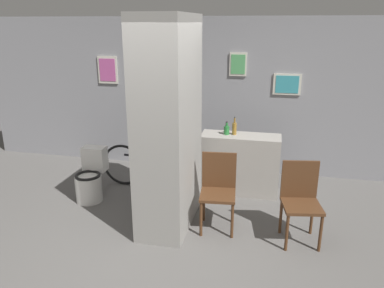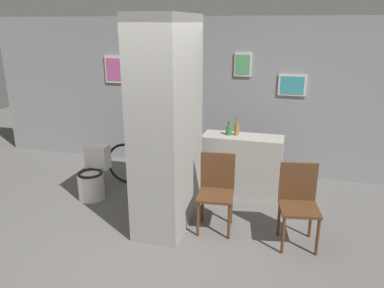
{
  "view_description": "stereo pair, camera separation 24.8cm",
  "coord_description": "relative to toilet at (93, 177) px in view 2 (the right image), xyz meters",
  "views": [
    {
      "loc": [
        1.32,
        -3.62,
        2.49
      ],
      "look_at": [
        0.28,
        1.02,
        0.95
      ],
      "focal_mm": 35.0,
      "sensor_mm": 36.0,
      "label": 1
    },
    {
      "loc": [
        1.56,
        -3.56,
        2.49
      ],
      "look_at": [
        0.28,
        1.02,
        0.95
      ],
      "focal_mm": 35.0,
      "sensor_mm": 36.0,
      "label": 2
    }
  ],
  "objects": [
    {
      "name": "ground_plane",
      "position": [
        1.24,
        -0.98,
        -0.32
      ],
      "size": [
        14.0,
        14.0,
        0.0
      ],
      "primitive_type": "plane",
      "color": "#5B5956"
    },
    {
      "name": "wall_back",
      "position": [
        1.24,
        1.65,
        0.99
      ],
      "size": [
        8.0,
        0.09,
        2.6
      ],
      "color": "gray",
      "rests_on": "ground_plane"
    },
    {
      "name": "pillar_center",
      "position": [
        1.32,
        -0.37,
        0.99
      ],
      "size": [
        0.6,
        1.23,
        2.6
      ],
      "color": "gray",
      "rests_on": "ground_plane"
    },
    {
      "name": "counter_shelf",
      "position": [
        2.1,
        0.73,
        0.14
      ],
      "size": [
        1.18,
        0.44,
        0.91
      ],
      "color": "gray",
      "rests_on": "ground_plane"
    },
    {
      "name": "toilet",
      "position": [
        0.0,
        0.0,
        0.0
      ],
      "size": [
        0.38,
        0.54,
        0.75
      ],
      "color": "white",
      "rests_on": "ground_plane"
    },
    {
      "name": "chair_near_pillar",
      "position": [
        1.94,
        -0.36,
        0.22
      ],
      "size": [
        0.47,
        0.47,
        0.96
      ],
      "rotation": [
        0.0,
        0.0,
        0.1
      ],
      "color": "#4C2D19",
      "rests_on": "ground_plane"
    },
    {
      "name": "chair_by_doorway",
      "position": [
        2.93,
        -0.45,
        0.22
      ],
      "size": [
        0.5,
        0.5,
        0.96
      ],
      "rotation": [
        0.0,
        0.0,
        0.18
      ],
      "color": "#4C2D19",
      "rests_on": "ground_plane"
    },
    {
      "name": "bicycle",
      "position": [
        0.73,
        0.58,
        0.04
      ],
      "size": [
        1.59,
        0.42,
        0.73
      ],
      "color": "black",
      "rests_on": "ground_plane"
    },
    {
      "name": "bottle_tall",
      "position": [
        2.0,
        0.75,
        0.69
      ],
      "size": [
        0.07,
        0.07,
        0.28
      ],
      "color": "olive",
      "rests_on": "counter_shelf"
    },
    {
      "name": "bottle_short",
      "position": [
        1.89,
        0.73,
        0.67
      ],
      "size": [
        0.08,
        0.08,
        0.21
      ],
      "color": "#267233",
      "rests_on": "counter_shelf"
    }
  ]
}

